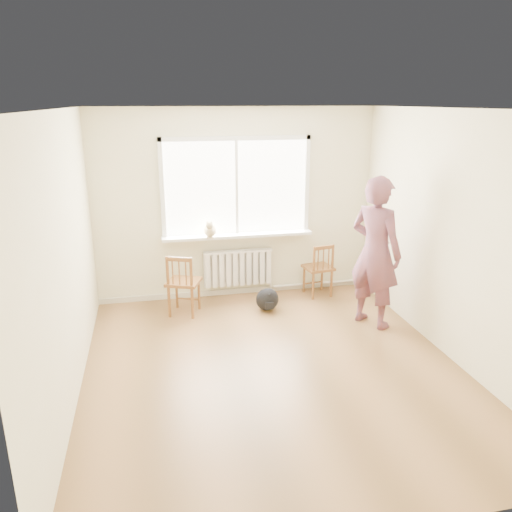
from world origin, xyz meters
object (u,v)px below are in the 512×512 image
backpack (267,299)px  person (375,253)px  chair_right (319,270)px  chair_left (183,285)px  cat (210,230)px

backpack → person: bearing=-29.7°
person → chair_right: bearing=-13.5°
chair_left → chair_right: bearing=-150.8°
chair_left → person: 2.54m
chair_right → backpack: size_ratio=2.52×
chair_left → backpack: (1.14, -0.10, -0.27)m
cat → backpack: size_ratio=1.24×
chair_left → chair_right: (2.01, 0.27, -0.03)m
cat → backpack: cat is taller
chair_right → person: person is taller
chair_right → cat: size_ratio=2.03×
person → backpack: (-1.22, 0.69, -0.80)m
chair_left → person: bearing=-177.0°
chair_right → person: size_ratio=0.42×
chair_right → backpack: bearing=14.7°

